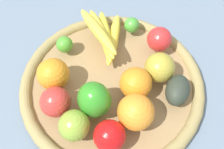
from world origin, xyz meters
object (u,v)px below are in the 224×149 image
Objects in this scene: lime_0 at (132,25)px; apple_0 at (109,136)px; orange_1 at (136,83)px; orange_2 at (136,112)px; apple_3 at (159,39)px; lime_1 at (65,44)px; orange_0 at (53,74)px; avocado at (177,90)px; apple_1 at (56,102)px; apple_2 at (74,125)px; bell_pepper at (94,100)px; banana_bunch at (104,35)px; apple_4 at (160,67)px.

apple_0 is at bearing -8.76° from lime_0.
orange_2 is at bearing -1.18° from orange_1.
apple_0 is at bearing -23.99° from orange_1.
apple_3 is 0.25m from lime_1.
orange_0 is at bearing -5.38° from lime_1.
avocado is 0.28m from apple_1.
lime_0 is at bearing -178.43° from orange_1.
avocado is (0.15, 0.03, -0.01)m from apple_3.
apple_2 is at bearing 42.04° from apple_1.
apple_3 is 0.97× the size of apple_0.
avocado reaches higher than lime_1.
bell_pepper is 0.48× the size of banana_bunch.
orange_1 is (-0.07, 0.00, -0.00)m from orange_2.
apple_2 is (0.25, -0.20, 0.00)m from apple_3.
bell_pepper is 2.09× the size of lime_0.
apple_1 is (0.18, 0.01, 0.01)m from lime_1.
banana_bunch is 4.33× the size of lime_0.
avocado is (0.14, 0.29, 0.01)m from lime_1.
lime_1 is 0.29m from apple_0.
banana_bunch is at bearing 169.00° from apple_2.
orange_2 is (0.23, 0.08, 0.01)m from banana_bunch.
banana_bunch is at bearing 105.31° from lime_1.
bell_pepper reaches higher than orange_2.
lime_1 is at bearing -74.69° from banana_bunch.
bell_pepper is 1.12× the size of orange_2.
bell_pepper reaches higher than avocado.
orange_1 is at bearing -24.83° from apple_3.
apple_2 reaches higher than lime_1.
apple_0 reaches higher than avocado.
banana_bunch is 0.23m from apple_1.
apple_0 is (0.25, 0.13, 0.01)m from lime_1.
apple_0 is (0.15, 0.14, -0.00)m from orange_0.
orange_1 is 0.10m from avocado.
apple_3 is 0.95× the size of apple_1.
bell_pepper reaches higher than orange_1.
apple_2 is (0.15, -0.19, -0.00)m from apple_4.
lime_1 is (-0.08, -0.25, -0.02)m from apple_4.
apple_2 is (0.03, -0.13, -0.01)m from orange_2.
orange_1 is at bearing 84.44° from orange_0.
apple_2 is 0.83× the size of avocado.
orange_2 is 1.19× the size of apple_0.
orange_0 is at bearing -115.66° from orange_2.
apple_1 is 1.02× the size of apple_0.
apple_4 is 0.92× the size of orange_2.
orange_1 reaches higher than apple_3.
banana_bunch is 2.53× the size of apple_4.
avocado is at bearing 47.67° from banana_bunch.
orange_2 is 0.12m from avocado.
orange_1 is at bearing 128.84° from apple_2.
orange_2 is at bearing 42.74° from lime_1.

